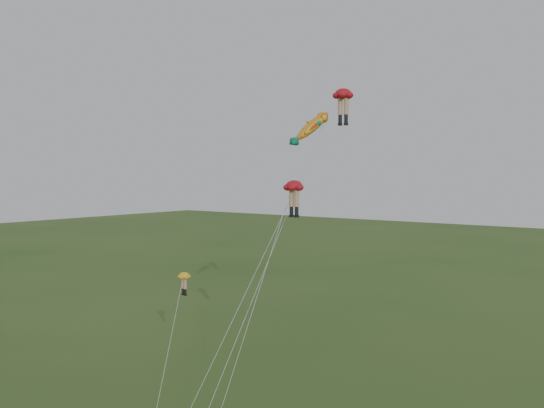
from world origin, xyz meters
The scene contains 4 objects.
legs_kite_red_high centered at (2.85, 12.05, 20.59)m, with size 3.83×14.78×21.47m.
legs_kite_red_mid centered at (3.16, 5.47, 14.09)m, with size 2.05×7.34×14.86m.
legs_kite_yellow centered at (-6.71, 5.37, 7.22)m, with size 5.38×8.02×7.90m.
fish_kite centered at (0.98, 11.02, 18.64)m, with size 2.30×14.25×20.11m.
Camera 1 is at (25.37, -26.36, 15.36)m, focal length 40.00 mm.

